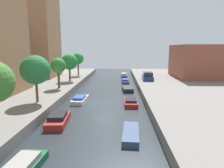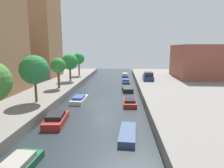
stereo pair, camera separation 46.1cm
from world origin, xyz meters
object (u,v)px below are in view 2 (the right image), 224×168
(low_block_right, at_px, (201,61))
(street_tree_5, at_px, (79,59))
(moored_boat_left_1, at_px, (18,166))
(moored_boat_right_1, at_px, (128,134))
(moored_boat_left_2, at_px, (56,119))
(street_tree_3, at_px, (58,66))
(street_tree_2, at_px, (34,70))
(apartment_tower_far, at_px, (31,27))
(parked_car, at_px, (148,77))
(moored_boat_right_3, at_px, (127,89))
(moored_boat_right_5, at_px, (125,75))
(moored_boat_right_4, at_px, (126,81))
(street_tree_4, at_px, (70,62))
(moored_boat_right_2, at_px, (130,102))
(moored_boat_left_3, at_px, (79,99))

(low_block_right, xyz_separation_m, street_tree_5, (-24.92, 1.26, 0.36))
(low_block_right, relative_size, moored_boat_left_1, 3.09)
(moored_boat_right_1, bearing_deg, street_tree_5, 109.96)
(moored_boat_left_2, bearing_deg, street_tree_3, 106.70)
(low_block_right, relative_size, street_tree_2, 2.12)
(apartment_tower_far, bearing_deg, parked_car, -8.96)
(street_tree_2, xyz_separation_m, moored_boat_right_3, (10.13, 10.59, -4.16))
(street_tree_5, bearing_deg, moored_boat_left_1, -83.41)
(low_block_right, relative_size, moored_boat_left_2, 2.70)
(moored_boat_right_1, bearing_deg, low_block_right, 59.64)
(parked_car, relative_size, moored_boat_right_5, 1.15)
(parked_car, height_order, moored_boat_right_1, parked_car)
(low_block_right, xyz_separation_m, moored_boat_right_3, (-14.78, -9.23, -3.89))
(moored_boat_left_2, height_order, moored_boat_right_5, moored_boat_left_2)
(moored_boat_right_3, relative_size, moored_boat_right_4, 1.04)
(street_tree_5, distance_m, moored_boat_right_3, 15.19)
(low_block_right, distance_m, street_tree_4, 25.59)
(apartment_tower_far, height_order, low_block_right, apartment_tower_far)
(moored_boat_right_1, distance_m, moored_boat_right_2, 8.79)
(moored_boat_right_1, xyz_separation_m, moored_boat_right_5, (0.01, 32.32, 0.12))
(street_tree_4, height_order, moored_boat_right_5, street_tree_4)
(moored_boat_right_2, bearing_deg, moored_boat_left_3, 171.92)
(apartment_tower_far, height_order, moored_boat_right_2, apartment_tower_far)
(moored_boat_left_2, bearing_deg, apartment_tower_far, 118.58)
(low_block_right, xyz_separation_m, moored_boat_right_2, (-14.66, -17.00, -3.87))
(low_block_right, bearing_deg, moored_boat_right_1, -120.36)
(street_tree_5, height_order, moored_boat_right_5, street_tree_5)
(moored_boat_right_5, bearing_deg, moored_boat_right_4, -89.26)
(street_tree_2, distance_m, street_tree_3, 7.67)
(moored_boat_left_3, xyz_separation_m, moored_boat_right_2, (6.39, -0.91, -0.01))
(street_tree_3, height_order, moored_boat_right_2, street_tree_3)
(moored_boat_left_1, bearing_deg, moored_boat_right_3, 73.14)
(moored_boat_left_1, distance_m, moored_boat_right_2, 15.07)
(street_tree_2, relative_size, moored_boat_right_4, 1.41)
(apartment_tower_far, distance_m, moored_boat_left_3, 22.86)
(moored_boat_left_3, relative_size, moored_boat_right_3, 1.04)
(apartment_tower_far, height_order, moored_boat_left_1, apartment_tower_far)
(street_tree_4, xyz_separation_m, moored_boat_right_3, (10.13, -3.40, -4.06))
(moored_boat_right_4, bearing_deg, moored_boat_left_2, -106.92)
(apartment_tower_far, xyz_separation_m, street_tree_5, (9.08, 1.80, -6.41))
(low_block_right, xyz_separation_m, moored_boat_right_4, (-14.98, -1.84, -3.87))
(moored_boat_right_4, bearing_deg, street_tree_4, -158.14)
(moored_boat_left_1, relative_size, moored_boat_right_3, 0.93)
(street_tree_2, relative_size, street_tree_5, 1.05)
(street_tree_2, xyz_separation_m, street_tree_3, (-0.00, 7.66, -0.26))
(parked_car, xyz_separation_m, moored_boat_right_3, (-3.84, -5.05, -1.29))
(street_tree_5, distance_m, moored_boat_left_3, 18.28)
(moored_boat_left_2, relative_size, moored_boat_right_5, 1.09)
(moored_boat_right_1, xyz_separation_m, moored_boat_right_4, (0.12, 23.93, 0.10))
(moored_boat_left_2, distance_m, moored_boat_right_2, 9.41)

